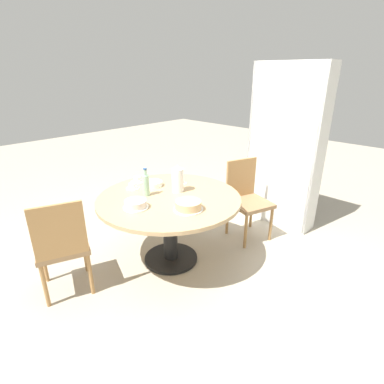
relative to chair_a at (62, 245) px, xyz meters
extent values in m
plane|color=#B2A893|center=(0.28, 0.96, -0.48)|extent=(14.00, 14.00, 0.00)
cylinder|color=black|center=(0.28, 0.96, -0.47)|extent=(0.55, 0.55, 0.03)
cylinder|color=black|center=(0.28, 0.96, -0.13)|extent=(0.15, 0.15, 0.65)
cylinder|color=tan|center=(0.28, 0.96, 0.21)|extent=(1.38, 1.38, 0.04)
cylinder|color=#A87A47|center=(-0.17, 0.25, -0.28)|extent=(0.03, 0.03, 0.41)
cylinder|color=#A87A47|center=(-0.29, -0.08, -0.28)|extent=(0.03, 0.03, 0.41)
cylinder|color=#A87A47|center=(0.17, 0.13, -0.28)|extent=(0.03, 0.03, 0.41)
cylinder|color=#A87A47|center=(0.05, -0.21, -0.28)|extent=(0.03, 0.03, 0.41)
cube|color=#93704C|center=(-0.06, 0.02, -0.05)|extent=(0.54, 0.54, 0.04)
cube|color=#A87A47|center=(0.12, -0.05, 0.20)|extent=(0.16, 0.38, 0.45)
cylinder|color=#A87A47|center=(0.71, 1.69, -0.28)|extent=(0.03, 0.03, 0.41)
cylinder|color=#A87A47|center=(0.82, 2.03, -0.28)|extent=(0.03, 0.03, 0.41)
cylinder|color=#A87A47|center=(0.37, 1.80, -0.28)|extent=(0.03, 0.03, 0.41)
cylinder|color=#A87A47|center=(0.48, 2.14, -0.28)|extent=(0.03, 0.03, 0.41)
cube|color=#93704C|center=(0.59, 1.91, -0.05)|extent=(0.53, 0.53, 0.04)
cube|color=#A87A47|center=(0.41, 1.98, 0.20)|extent=(0.15, 0.39, 0.45)
cube|color=silver|center=(1.05, 2.55, 0.49)|extent=(0.04, 0.28, 1.95)
cube|color=silver|center=(0.20, 2.55, 0.49)|extent=(0.04, 0.28, 1.95)
cube|color=silver|center=(0.62, 2.42, 0.49)|extent=(0.88, 0.02, 1.95)
cube|color=silver|center=(0.62, 2.55, -0.47)|extent=(0.81, 0.27, 0.04)
cube|color=silver|center=(0.62, 2.55, -0.09)|extent=(0.81, 0.27, 0.04)
cube|color=silver|center=(0.62, 2.55, 0.30)|extent=(0.81, 0.27, 0.04)
cube|color=silver|center=(0.62, 2.55, 0.68)|extent=(0.81, 0.27, 0.04)
cube|color=silver|center=(0.62, 2.55, 1.07)|extent=(0.81, 0.27, 0.04)
cube|color=silver|center=(0.62, 2.55, 1.45)|extent=(0.81, 0.27, 0.04)
cube|color=teal|center=(0.85, 2.53, -0.33)|extent=(0.36, 0.21, 0.23)
cube|color=#234793|center=(0.40, 2.53, -0.32)|extent=(0.36, 0.21, 0.25)
cube|color=beige|center=(0.85, 2.53, 0.05)|extent=(0.36, 0.21, 0.24)
cube|color=black|center=(0.40, 2.53, 0.04)|extent=(0.36, 0.21, 0.24)
cube|color=#703384|center=(0.84, 2.53, 0.43)|extent=(0.37, 0.21, 0.24)
cube|color=#703384|center=(0.41, 2.53, 0.46)|extent=(0.37, 0.21, 0.29)
cube|color=teal|center=(0.85, 2.53, 0.86)|extent=(0.35, 0.21, 0.31)
cube|color=#B72D28|center=(0.40, 2.53, 0.85)|extent=(0.35, 0.21, 0.30)
cube|color=teal|center=(0.86, 2.53, 1.25)|extent=(0.33, 0.21, 0.31)
cube|color=orange|center=(0.39, 2.53, 1.25)|extent=(0.33, 0.21, 0.31)
cylinder|color=white|center=(0.24, 1.12, 0.35)|extent=(0.12, 0.12, 0.24)
cone|color=white|center=(0.24, 1.12, 0.48)|extent=(0.11, 0.11, 0.02)
sphere|color=white|center=(0.24, 1.12, 0.50)|extent=(0.02, 0.02, 0.02)
cylinder|color=#99C6A3|center=(0.10, 0.83, 0.33)|extent=(0.07, 0.07, 0.21)
cylinder|color=#99C6A3|center=(0.10, 0.83, 0.47)|extent=(0.03, 0.03, 0.06)
cylinder|color=#2D5184|center=(0.10, 0.83, 0.50)|extent=(0.03, 0.03, 0.01)
cylinder|color=white|center=(0.63, 0.88, 0.24)|extent=(0.26, 0.26, 0.01)
cylinder|color=#DBB784|center=(0.63, 0.88, 0.28)|extent=(0.23, 0.23, 0.07)
cylinder|color=white|center=(0.27, 0.59, 0.24)|extent=(0.22, 0.22, 0.01)
cylinder|color=silver|center=(0.27, 0.59, 0.27)|extent=(0.19, 0.19, 0.06)
cylinder|color=white|center=(-0.14, 0.84, 0.24)|extent=(0.14, 0.14, 0.01)
cylinder|color=white|center=(-0.14, 0.84, 0.27)|extent=(0.08, 0.08, 0.05)
cylinder|color=white|center=(-0.27, 0.99, 0.24)|extent=(0.14, 0.14, 0.01)
cylinder|color=white|center=(-0.27, 0.99, 0.27)|extent=(0.08, 0.08, 0.05)
cylinder|color=white|center=(0.10, 1.29, 0.24)|extent=(0.14, 0.14, 0.01)
cylinder|color=white|center=(0.10, 1.29, 0.27)|extent=(0.08, 0.08, 0.05)
cylinder|color=white|center=(-0.05, 1.04, 0.24)|extent=(0.19, 0.19, 0.01)
cylinder|color=white|center=(-0.05, 1.04, 0.25)|extent=(0.19, 0.19, 0.01)
cylinder|color=white|center=(-0.05, 1.04, 0.26)|extent=(0.19, 0.19, 0.01)
cylinder|color=white|center=(-0.05, 1.04, 0.27)|extent=(0.19, 0.19, 0.01)
cylinder|color=white|center=(-0.05, 1.04, 0.28)|extent=(0.19, 0.19, 0.01)
camera|label=1|loc=(2.29, -0.79, 1.36)|focal=28.00mm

